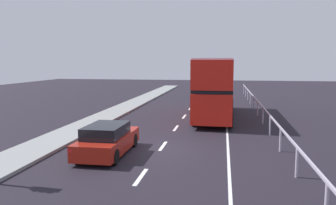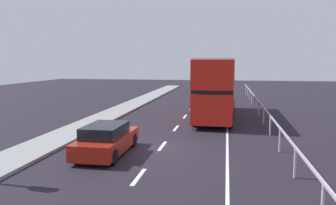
% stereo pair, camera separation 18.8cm
% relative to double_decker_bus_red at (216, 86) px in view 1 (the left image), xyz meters
% --- Properties ---
extents(ground_plane, '(73.16, 120.00, 0.10)m').
position_rel_double_decker_bus_red_xyz_m(ground_plane, '(-2.36, -9.52, -2.37)').
color(ground_plane, black).
extents(near_sidewalk_kerb, '(2.21, 80.00, 0.14)m').
position_rel_double_decker_bus_red_xyz_m(near_sidewalk_kerb, '(-8.09, -9.52, -2.25)').
color(near_sidewalk_kerb, gray).
rests_on(near_sidewalk_kerb, ground).
extents(lane_paint_markings, '(3.30, 46.00, 0.01)m').
position_rel_double_decker_bus_red_xyz_m(lane_paint_markings, '(-0.29, -1.17, -2.32)').
color(lane_paint_markings, silver).
rests_on(lane_paint_markings, ground).
extents(bridge_side_railing, '(0.10, 42.00, 1.14)m').
position_rel_double_decker_bus_red_xyz_m(bridge_side_railing, '(3.16, -0.52, -1.41)').
color(bridge_side_railing, '#B5A9BD').
rests_on(bridge_side_railing, ground).
extents(double_decker_bus_red, '(2.82, 11.04, 4.34)m').
position_rel_double_decker_bus_red_xyz_m(double_decker_bus_red, '(0.00, 0.00, 0.00)').
color(double_decker_bus_red, red).
rests_on(double_decker_bus_red, ground).
extents(hatchback_car_near, '(1.80, 4.33, 1.38)m').
position_rel_double_decker_bus_red_xyz_m(hatchback_car_near, '(-4.53, -11.01, -1.66)').
color(hatchback_car_near, '#9E1E12').
rests_on(hatchback_car_near, ground).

